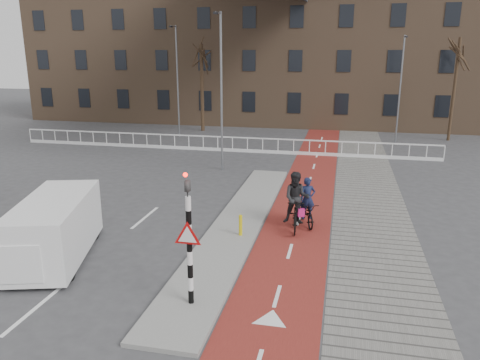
# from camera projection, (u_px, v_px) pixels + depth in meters

# --- Properties ---
(ground) EXTENTS (120.00, 120.00, 0.00)m
(ground) POSITION_uv_depth(u_px,v_px,m) (232.00, 274.00, 13.88)
(ground) COLOR #38383A
(ground) RESTS_ON ground
(bike_lane) EXTENTS (2.50, 60.00, 0.01)m
(bike_lane) POSITION_uv_depth(u_px,v_px,m) (308.00, 185.00, 22.98)
(bike_lane) COLOR maroon
(bike_lane) RESTS_ON ground
(sidewalk) EXTENTS (3.00, 60.00, 0.01)m
(sidewalk) POSITION_uv_depth(u_px,v_px,m) (367.00, 189.00, 22.40)
(sidewalk) COLOR slate
(sidewalk) RESTS_ON ground
(curb_island) EXTENTS (1.80, 16.00, 0.12)m
(curb_island) POSITION_uv_depth(u_px,v_px,m) (238.00, 224.00, 17.77)
(curb_island) COLOR gray
(curb_island) RESTS_ON ground
(traffic_signal) EXTENTS (0.80, 0.80, 3.68)m
(traffic_signal) POSITION_uv_depth(u_px,v_px,m) (189.00, 236.00, 11.57)
(traffic_signal) COLOR black
(traffic_signal) RESTS_ON curb_island
(bollard) EXTENTS (0.12, 0.12, 0.74)m
(bollard) POSITION_uv_depth(u_px,v_px,m) (241.00, 225.00, 16.41)
(bollard) COLOR #D0B90B
(bollard) RESTS_ON curb_island
(cyclist_near) EXTENTS (1.15, 1.84, 1.83)m
(cyclist_near) POSITION_uv_depth(u_px,v_px,m) (307.00, 209.00, 17.68)
(cyclist_near) COLOR black
(cyclist_near) RESTS_ON bike_lane
(cyclist_far) EXTENTS (0.99, 2.10, 2.19)m
(cyclist_far) POSITION_uv_depth(u_px,v_px,m) (296.00, 206.00, 17.11)
(cyclist_far) COLOR black
(cyclist_far) RESTS_ON bike_lane
(van) EXTENTS (3.02, 4.88, 1.96)m
(van) POSITION_uv_depth(u_px,v_px,m) (55.00, 228.00, 14.69)
(van) COLOR silver
(van) RESTS_ON ground
(railing) EXTENTS (28.00, 0.10, 0.99)m
(railing) POSITION_uv_depth(u_px,v_px,m) (218.00, 146.00, 30.83)
(railing) COLOR silver
(railing) RESTS_ON ground
(townhouse_row) EXTENTS (46.00, 10.00, 15.90)m
(townhouse_row) POSITION_uv_depth(u_px,v_px,m) (281.00, 34.00, 42.52)
(townhouse_row) COLOR #7F6047
(townhouse_row) RESTS_ON ground
(tree_mid) EXTENTS (0.29, 0.29, 6.90)m
(tree_mid) POSITION_uv_depth(u_px,v_px,m) (202.00, 88.00, 37.82)
(tree_mid) COLOR #322416
(tree_mid) RESTS_ON ground
(tree_right) EXTENTS (0.21, 0.21, 7.30)m
(tree_right) POSITION_uv_depth(u_px,v_px,m) (454.00, 90.00, 33.56)
(tree_right) COLOR #322416
(tree_right) RESTS_ON ground
(streetlight_near) EXTENTS (0.12, 0.12, 8.33)m
(streetlight_near) POSITION_uv_depth(u_px,v_px,m) (221.00, 94.00, 24.91)
(streetlight_near) COLOR slate
(streetlight_near) RESTS_ON ground
(streetlight_left) EXTENTS (0.12, 0.12, 8.18)m
(streetlight_left) POSITION_uv_depth(u_px,v_px,m) (178.00, 83.00, 34.99)
(streetlight_left) COLOR slate
(streetlight_left) RESTS_ON ground
(streetlight_right) EXTENTS (0.12, 0.12, 7.44)m
(streetlight_right) POSITION_uv_depth(u_px,v_px,m) (400.00, 90.00, 32.92)
(streetlight_right) COLOR slate
(streetlight_right) RESTS_ON ground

